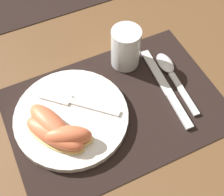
{
  "coord_description": "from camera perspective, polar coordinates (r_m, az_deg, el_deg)",
  "views": [
    {
      "loc": [
        -0.16,
        -0.31,
        0.57
      ],
      "look_at": [
        -0.0,
        0.01,
        0.02
      ],
      "focal_mm": 50.0,
      "sensor_mm": 36.0,
      "label": 1
    }
  ],
  "objects": [
    {
      "name": "citrus_wedge_1",
      "position": [
        0.61,
        -10.46,
        -6.48
      ],
      "size": [
        0.12,
        0.14,
        0.04
      ],
      "color": "#F4DB84",
      "rests_on": "plate"
    },
    {
      "name": "fork",
      "position": [
        0.66,
        -7.06,
        -0.62
      ],
      "size": [
        0.14,
        0.13,
        0.0
      ],
      "color": "silver",
      "rests_on": "plate"
    },
    {
      "name": "juice_glass",
      "position": [
        0.71,
        2.5,
        8.87
      ],
      "size": [
        0.07,
        0.07,
        0.1
      ],
      "color": "silver",
      "rests_on": "placemat"
    },
    {
      "name": "plate",
      "position": [
        0.65,
        -7.44,
        -3.41
      ],
      "size": [
        0.24,
        0.24,
        0.02
      ],
      "color": "white",
      "rests_on": "placemat"
    },
    {
      "name": "knife",
      "position": [
        0.7,
        9.94,
        1.68
      ],
      "size": [
        0.03,
        0.23,
        0.01
      ],
      "color": "silver",
      "rests_on": "placemat"
    },
    {
      "name": "citrus_wedge_2",
      "position": [
        0.6,
        -8.02,
        -7.01
      ],
      "size": [
        0.1,
        0.08,
        0.04
      ],
      "color": "#F4DB84",
      "rests_on": "plate"
    },
    {
      "name": "placemat",
      "position": [
        0.67,
        0.71,
        -1.87
      ],
      "size": [
        0.45,
        0.31,
        0.0
      ],
      "color": "black",
      "rests_on": "ground_plane"
    },
    {
      "name": "ground_plane",
      "position": [
        0.67,
        0.71,
        -1.96
      ],
      "size": [
        3.0,
        3.0,
        0.0
      ],
      "primitive_type": "plane",
      "color": "brown"
    },
    {
      "name": "spoon",
      "position": [
        0.73,
        10.54,
        4.93
      ],
      "size": [
        0.04,
        0.18,
        0.01
      ],
      "color": "silver",
      "rests_on": "placemat"
    },
    {
      "name": "citrus_wedge_0",
      "position": [
        0.62,
        -11.08,
        -4.89
      ],
      "size": [
        0.09,
        0.13,
        0.04
      ],
      "color": "#F4DB84",
      "rests_on": "plate"
    }
  ]
}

